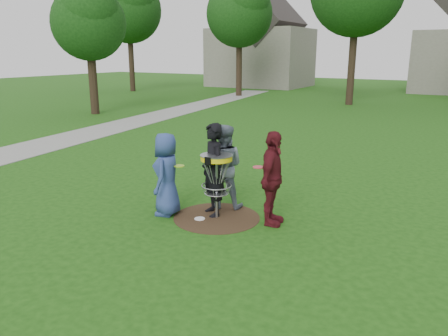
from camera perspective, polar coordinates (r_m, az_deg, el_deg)
The scene contains 10 objects.
ground at distance 9.14m, azimuth -0.96°, elevation -6.49°, with size 100.00×100.00×0.00m, color #19470F.
dirt_patch at distance 9.14m, azimuth -0.96°, elevation -6.46°, with size 1.80×1.80×0.01m, color #47331E.
concrete_path at distance 21.27m, azimuth -12.89°, elevation 5.57°, with size 2.20×40.00×0.02m, color #9E9E99.
player_blue at distance 9.16m, azimuth -7.50°, elevation -0.82°, with size 0.85×0.55×1.74m, color navy.
player_black at distance 9.02m, azimuth -1.47°, elevation -0.25°, with size 0.71×0.47×1.95m, color black.
player_grey at distance 9.49m, azimuth -0.10°, elevation 0.19°, with size 0.90×0.70×1.85m, color slate.
player_maroon at distance 8.57m, azimuth 6.30°, elevation -1.40°, with size 1.10×0.46×1.88m, color #58141C.
disc_on_grass at distance 9.06m, azimuth -3.19°, elevation -6.65°, with size 0.22×0.22×0.02m, color white.
disc_golf_basket at distance 8.82m, azimuth -0.99°, elevation -0.31°, with size 0.66×0.67×1.38m.
held_discs at distance 8.85m, azimuth -0.72°, elevation 0.54°, with size 1.81×0.85×0.15m.
Camera 1 is at (4.44, -7.26, 3.34)m, focal length 35.00 mm.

